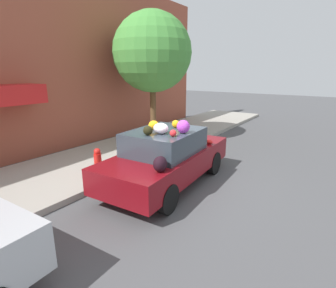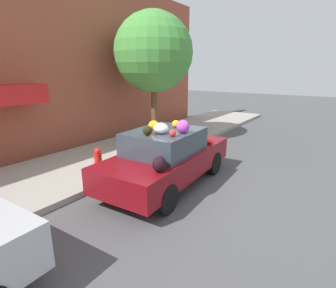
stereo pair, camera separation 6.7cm
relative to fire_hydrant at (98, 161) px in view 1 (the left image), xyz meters
The scene contains 6 objects.
ground_plane 1.92m from the fire_hydrant, 64.99° to the right, with size 60.00×60.00×0.00m, color #4C4C4F.
sidewalk_curb 1.35m from the fire_hydrant, 52.27° to the left, with size 24.00×3.20×0.15m.
building_facade 4.25m from the fire_hydrant, 77.54° to the left, with size 18.00×1.20×6.36m.
street_tree 5.19m from the fire_hydrant, 17.13° to the left, with size 3.05×3.05×4.90m.
fire_hydrant is the anchor object (origin of this frame).
art_car 1.93m from the fire_hydrant, 67.01° to the right, with size 4.16×1.91×1.75m.
Camera 1 is at (-5.17, -3.65, 2.82)m, focal length 28.00 mm.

